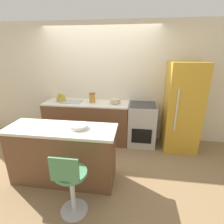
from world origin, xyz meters
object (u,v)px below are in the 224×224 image
(oven_range, at_px, (142,124))
(stool_chair, at_px, (71,185))
(refrigerator, at_px, (182,107))
(mixing_bowl, at_px, (115,101))
(kettle, at_px, (61,98))

(oven_range, distance_m, stool_chair, 2.17)
(oven_range, bearing_deg, refrigerator, -3.06)
(refrigerator, distance_m, mixing_bowl, 1.39)
(oven_range, relative_size, refrigerator, 0.51)
(kettle, bearing_deg, refrigerator, -1.32)
(refrigerator, relative_size, kettle, 9.04)
(refrigerator, bearing_deg, stool_chair, -130.96)
(oven_range, xyz_separation_m, kettle, (-1.83, 0.02, 0.54))
(oven_range, distance_m, mixing_bowl, 0.78)
(mixing_bowl, bearing_deg, kettle, -180.00)
(oven_range, height_order, mixing_bowl, mixing_bowl)
(oven_range, relative_size, kettle, 4.60)
(stool_chair, height_order, kettle, kettle)
(stool_chair, distance_m, mixing_bowl, 2.08)
(refrigerator, height_order, stool_chair, refrigerator)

